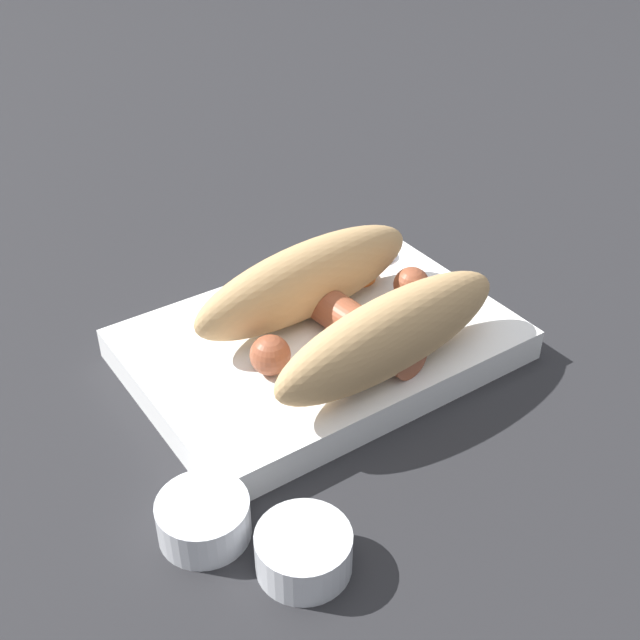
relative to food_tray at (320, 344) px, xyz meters
name	(u,v)px	position (x,y,z in m)	size (l,w,h in m)	color
ground_plane	(320,357)	(0.00, 0.00, -0.01)	(3.00, 3.00, 0.00)	#232326
food_tray	(320,344)	(0.00, 0.00, 0.00)	(0.27, 0.19, 0.02)	white
bread_roll	(347,306)	(-0.01, 0.02, 0.04)	(0.21, 0.15, 0.06)	tan
sausage	(345,318)	(-0.01, 0.01, 0.03)	(0.16, 0.14, 0.03)	brown
pickled_veggies	(360,264)	(-0.08, -0.06, 0.01)	(0.07, 0.06, 0.00)	orange
condiment_cup_near	(204,520)	(0.15, 0.10, 0.00)	(0.05, 0.05, 0.03)	silver
condiment_cup_far	(304,553)	(0.11, 0.15, 0.00)	(0.05, 0.05, 0.03)	silver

